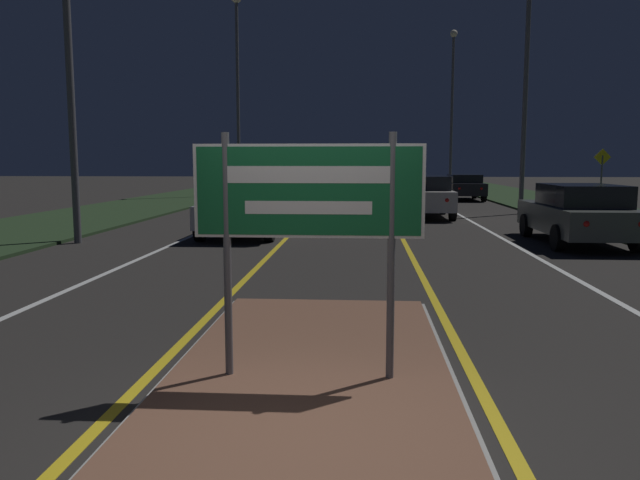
{
  "coord_description": "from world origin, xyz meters",
  "views": [
    {
      "loc": [
        0.47,
        -4.13,
        2.04
      ],
      "look_at": [
        0.0,
        2.83,
        1.16
      ],
      "focal_mm": 35.0,
      "sensor_mm": 36.0,
      "label": 1
    }
  ],
  "objects_px": {
    "streetlight_right_far": "(452,93)",
    "car_receding_2": "(464,186)",
    "streetlight_left_far": "(237,58)",
    "streetlight_right_near": "(528,20)",
    "car_receding_1": "(423,196)",
    "car_approaching_1": "(235,188)",
    "warning_sign": "(601,176)",
    "car_receding_0": "(579,213)",
    "car_approaching_0": "(244,207)",
    "highway_sign": "(308,204)"
  },
  "relations": [
    {
      "from": "car_approaching_0",
      "to": "warning_sign",
      "type": "bearing_deg",
      "value": 27.74
    },
    {
      "from": "streetlight_right_far",
      "to": "car_receding_0",
      "type": "height_order",
      "value": "streetlight_right_far"
    },
    {
      "from": "streetlight_right_far",
      "to": "car_receding_2",
      "type": "bearing_deg",
      "value": -93.8
    },
    {
      "from": "warning_sign",
      "to": "car_receding_2",
      "type": "bearing_deg",
      "value": 107.25
    },
    {
      "from": "car_approaching_1",
      "to": "car_receding_2",
      "type": "bearing_deg",
      "value": 19.38
    },
    {
      "from": "car_receding_2",
      "to": "streetlight_right_far",
      "type": "bearing_deg",
      "value": 86.2
    },
    {
      "from": "highway_sign",
      "to": "car_approaching_1",
      "type": "bearing_deg",
      "value": 103.12
    },
    {
      "from": "highway_sign",
      "to": "car_approaching_1",
      "type": "xyz_separation_m",
      "value": [
        -5.63,
        24.15,
        -0.91
      ]
    },
    {
      "from": "car_receding_2",
      "to": "car_approaching_1",
      "type": "height_order",
      "value": "car_approaching_1"
    },
    {
      "from": "streetlight_right_near",
      "to": "car_approaching_0",
      "type": "distance_m",
      "value": 13.88
    },
    {
      "from": "streetlight_right_far",
      "to": "car_receding_0",
      "type": "relative_size",
      "value": 2.35
    },
    {
      "from": "streetlight_left_far",
      "to": "streetlight_right_near",
      "type": "relative_size",
      "value": 1.05
    },
    {
      "from": "highway_sign",
      "to": "car_receding_0",
      "type": "distance_m",
      "value": 11.87
    },
    {
      "from": "streetlight_right_near",
      "to": "car_approaching_1",
      "type": "relative_size",
      "value": 2.6
    },
    {
      "from": "streetlight_left_far",
      "to": "car_receding_2",
      "type": "relative_size",
      "value": 2.55
    },
    {
      "from": "streetlight_right_near",
      "to": "car_receding_2",
      "type": "xyz_separation_m",
      "value": [
        -0.81,
        8.87,
        -6.61
      ]
    },
    {
      "from": "streetlight_right_far",
      "to": "car_receding_1",
      "type": "distance_m",
      "value": 21.8
    },
    {
      "from": "car_receding_1",
      "to": "car_approaching_1",
      "type": "distance_m",
      "value": 10.59
    },
    {
      "from": "car_receding_0",
      "to": "car_receding_1",
      "type": "xyz_separation_m",
      "value": [
        -3.11,
        7.29,
        0.03
      ]
    },
    {
      "from": "streetlight_right_near",
      "to": "car_receding_0",
      "type": "xyz_separation_m",
      "value": [
        -0.83,
        -8.99,
        -6.57
      ]
    },
    {
      "from": "streetlight_left_far",
      "to": "streetlight_right_near",
      "type": "height_order",
      "value": "streetlight_left_far"
    },
    {
      "from": "car_receding_1",
      "to": "car_approaching_0",
      "type": "distance_m",
      "value": 8.19
    },
    {
      "from": "car_receding_0",
      "to": "warning_sign",
      "type": "xyz_separation_m",
      "value": [
        3.26,
        7.45,
        0.76
      ]
    },
    {
      "from": "car_receding_2",
      "to": "car_approaching_0",
      "type": "bearing_deg",
      "value": -117.36
    },
    {
      "from": "streetlight_right_near",
      "to": "car_approaching_1",
      "type": "xyz_separation_m",
      "value": [
        -12.28,
        4.84,
        -6.59
      ]
    },
    {
      "from": "streetlight_right_near",
      "to": "car_receding_0",
      "type": "distance_m",
      "value": 11.17
    },
    {
      "from": "streetlight_right_far",
      "to": "car_receding_2",
      "type": "distance_m",
      "value": 11.69
    },
    {
      "from": "car_receding_2",
      "to": "car_approaching_1",
      "type": "distance_m",
      "value": 12.15
    },
    {
      "from": "car_receding_1",
      "to": "car_receding_2",
      "type": "xyz_separation_m",
      "value": [
        3.14,
        10.58,
        -0.07
      ]
    },
    {
      "from": "car_receding_0",
      "to": "car_receding_1",
      "type": "height_order",
      "value": "car_receding_1"
    },
    {
      "from": "streetlight_right_near",
      "to": "car_receding_1",
      "type": "distance_m",
      "value": 7.83
    },
    {
      "from": "car_approaching_0",
      "to": "warning_sign",
      "type": "xyz_separation_m",
      "value": [
        11.86,
        6.24,
        0.76
      ]
    },
    {
      "from": "streetlight_right_near",
      "to": "car_receding_1",
      "type": "bearing_deg",
      "value": -156.67
    },
    {
      "from": "streetlight_right_near",
      "to": "car_receding_1",
      "type": "relative_size",
      "value": 2.43
    },
    {
      "from": "highway_sign",
      "to": "warning_sign",
      "type": "relative_size",
      "value": 0.91
    },
    {
      "from": "streetlight_right_far",
      "to": "warning_sign",
      "type": "relative_size",
      "value": 4.48
    },
    {
      "from": "car_approaching_0",
      "to": "highway_sign",
      "type": "bearing_deg",
      "value": -76.42
    },
    {
      "from": "highway_sign",
      "to": "car_receding_1",
      "type": "height_order",
      "value": "highway_sign"
    },
    {
      "from": "car_approaching_1",
      "to": "car_receding_1",
      "type": "bearing_deg",
      "value": -38.17
    },
    {
      "from": "car_approaching_1",
      "to": "car_approaching_0",
      "type": "bearing_deg",
      "value": -77.3
    },
    {
      "from": "car_receding_0",
      "to": "car_receding_1",
      "type": "distance_m",
      "value": 7.93
    },
    {
      "from": "car_approaching_0",
      "to": "car_receding_1",
      "type": "bearing_deg",
      "value": 47.97
    },
    {
      "from": "warning_sign",
      "to": "car_receding_1",
      "type": "bearing_deg",
      "value": -178.61
    },
    {
      "from": "car_receding_1",
      "to": "streetlight_right_far",
      "type": "bearing_deg",
      "value": 79.56
    },
    {
      "from": "streetlight_left_far",
      "to": "car_approaching_1",
      "type": "relative_size",
      "value": 2.75
    },
    {
      "from": "car_receding_2",
      "to": "warning_sign",
      "type": "height_order",
      "value": "warning_sign"
    },
    {
      "from": "car_receding_0",
      "to": "car_receding_2",
      "type": "height_order",
      "value": "car_receding_0"
    },
    {
      "from": "car_approaching_1",
      "to": "streetlight_left_far",
      "type": "bearing_deg",
      "value": 99.42
    },
    {
      "from": "streetlight_left_far",
      "to": "car_approaching_1",
      "type": "xyz_separation_m",
      "value": [
        1.03,
        -6.19,
        -7.09
      ]
    },
    {
      "from": "streetlight_left_far",
      "to": "car_approaching_0",
      "type": "height_order",
      "value": "streetlight_left_far"
    }
  ]
}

